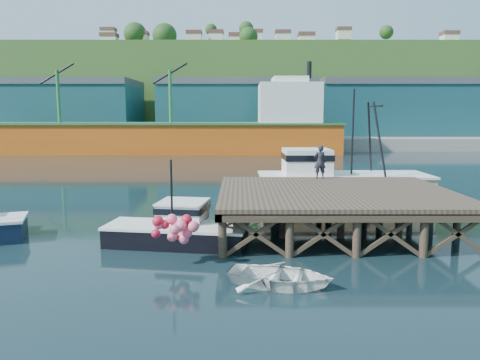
{
  "coord_description": "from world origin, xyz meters",
  "views": [
    {
      "loc": [
        0.53,
        -23.94,
        6.09
      ],
      "look_at": [
        0.55,
        2.0,
        2.36
      ],
      "focal_mm": 35.0,
      "sensor_mm": 36.0,
      "label": 1
    }
  ],
  "objects_px": {
    "dockworker": "(320,162)",
    "boat_black": "(178,228)",
    "dinghy": "(281,276)",
    "trawler": "(340,180)"
  },
  "relations": [
    {
      "from": "boat_black",
      "to": "trawler",
      "type": "height_order",
      "value": "trawler"
    },
    {
      "from": "dinghy",
      "to": "dockworker",
      "type": "height_order",
      "value": "dockworker"
    },
    {
      "from": "trawler",
      "to": "dinghy",
      "type": "height_order",
      "value": "trawler"
    },
    {
      "from": "boat_black",
      "to": "dockworker",
      "type": "distance_m",
      "value": 10.71
    },
    {
      "from": "trawler",
      "to": "dinghy",
      "type": "xyz_separation_m",
      "value": [
        -5.39,
        -15.69,
        -1.2
      ]
    },
    {
      "from": "trawler",
      "to": "dockworker",
      "type": "height_order",
      "value": "trawler"
    },
    {
      "from": "dinghy",
      "to": "dockworker",
      "type": "relative_size",
      "value": 1.83
    },
    {
      "from": "dinghy",
      "to": "dockworker",
      "type": "distance_m",
      "value": 13.23
    },
    {
      "from": "dockworker",
      "to": "boat_black",
      "type": "bearing_deg",
      "value": 38.13
    },
    {
      "from": "trawler",
      "to": "dinghy",
      "type": "relative_size",
      "value": 3.13
    }
  ]
}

